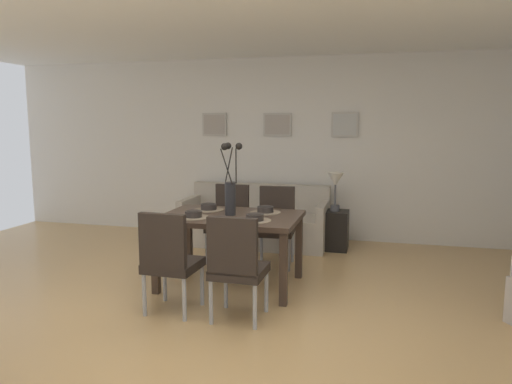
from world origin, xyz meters
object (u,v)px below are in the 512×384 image
object	(u,v)px
dining_chair_near_left	(169,257)
framed_picture_right	(345,125)
centerpiece_vase	(230,188)
bowl_far_left	(255,217)
framed_picture_left	(214,125)
dining_table	(230,223)
bowl_near_right	(209,206)
table_lamp	(335,183)
dining_chair_far_right	(276,222)
dining_chair_near_right	(229,219)
sofa	(256,223)
framed_picture_center	(277,125)
side_table	(334,230)
bowl_far_right	(265,209)
bowl_near_left	(193,214)
dining_chair_far_left	(237,263)

from	to	relation	value
dining_chair_near_left	framed_picture_right	bearing A→B (deg)	68.15
centerpiece_vase	bowl_far_left	world-z (taller)	centerpiece_vase
framed_picture_left	dining_table	bearing A→B (deg)	-66.92
bowl_near_right	table_lamp	xyz separation A→B (m)	(1.21, 1.49, 0.11)
dining_chair_far_right	dining_chair_near_right	bearing A→B (deg)	176.51
dining_table	sofa	xyz separation A→B (m)	(-0.20, 1.77, -0.37)
dining_table	centerpiece_vase	xyz separation A→B (m)	(0.00, 0.00, 0.37)
sofa	framed_picture_center	bearing A→B (deg)	67.55
side_table	dining_chair_far_right	bearing A→B (deg)	-125.94
bowl_far_left	dining_chair_near_right	bearing A→B (deg)	118.92
centerpiece_vase	bowl_far_right	bearing A→B (deg)	34.39
bowl_far_right	framed_picture_center	world-z (taller)	framed_picture_center
dining_chair_far_right	framed_picture_center	xyz separation A→B (m)	(-0.29, 1.39, 1.14)
bowl_near_left	sofa	bearing A→B (deg)	86.67
bowl_near_left	bowl_far_left	bearing A→B (deg)	0.00
dining_chair_far_left	bowl_near_left	world-z (taller)	dining_chair_far_left
bowl_near_right	bowl_far_right	xyz separation A→B (m)	(0.63, 0.00, 0.00)
dining_chair_near_right	framed_picture_left	xyz separation A→B (m)	(-0.66, 1.36, 1.14)
bowl_near_right	side_table	bearing A→B (deg)	50.90
dining_table	dining_chair_near_left	size ratio (longest dim) A/B	1.52
centerpiece_vase	bowl_far_left	bearing A→B (deg)	-34.72
dining_chair_near_right	bowl_far_right	xyz separation A→B (m)	(0.62, -0.68, 0.27)
framed_picture_right	dining_table	bearing A→B (deg)	-113.08
centerpiece_vase	framed_picture_left	bearing A→B (deg)	113.11
sofa	bowl_near_right	bearing A→B (deg)	-94.26
centerpiece_vase	table_lamp	distance (m)	1.94
dining_chair_near_left	bowl_far_right	size ratio (longest dim) A/B	5.41
dining_chair_far_right	side_table	distance (m)	1.08
dining_table	bowl_near_right	bearing A→B (deg)	145.52
dining_table	framed_picture_left	xyz separation A→B (m)	(-0.96, 2.26, 0.99)
dining_chair_far_right	sofa	xyz separation A→B (m)	(-0.48, 0.91, -0.23)
side_table	table_lamp	world-z (taller)	table_lamp
dining_chair_near_right	framed_picture_center	distance (m)	1.79
dining_chair_far_right	side_table	xyz separation A→B (m)	(0.61, 0.85, -0.25)
framed_picture_left	dining_chair_near_right	bearing A→B (deg)	-64.06
table_lamp	framed_picture_center	distance (m)	1.29
bowl_near_left	framed_picture_center	size ratio (longest dim) A/B	0.41
dining_chair_near_left	table_lamp	distance (m)	2.86
table_lamp	bowl_far_right	bearing A→B (deg)	-111.36
dining_table	dining_chair_near_left	distance (m)	0.92
dining_chair_far_left	bowl_far_left	size ratio (longest dim) A/B	5.41
dining_chair_near_left	dining_chair_near_right	size ratio (longest dim) A/B	1.00
dining_chair_far_left	sofa	xyz separation A→B (m)	(-0.53, 2.65, -0.23)
dining_chair_far_left	sofa	distance (m)	2.71
dining_chair_far_right	dining_chair_near_left	bearing A→B (deg)	-108.40
bowl_near_left	framed_picture_left	distance (m)	2.70
bowl_far_left	side_table	world-z (taller)	bowl_far_left
dining_chair_near_left	dining_table	bearing A→B (deg)	71.46
dining_chair_near_right	dining_chair_far_right	world-z (taller)	same
dining_chair_far_left	side_table	size ratio (longest dim) A/B	1.77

